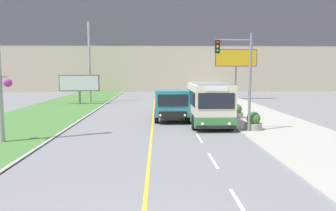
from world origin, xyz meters
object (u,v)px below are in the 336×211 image
at_px(dump_truck, 171,105).
at_px(billboard_small, 79,84).
at_px(traffic_light_mast, 240,70).
at_px(planter_round_second, 237,112).
at_px(planter_round_near, 253,122).
at_px(city_bus, 209,104).
at_px(billboard_large, 236,60).
at_px(utility_pole_far, 89,62).

xyz_separation_m(dump_truck, billboard_small, (-9.91, 12.34, 1.10)).
xyz_separation_m(dump_truck, traffic_light_mast, (4.00, -4.97, 2.64)).
bearing_deg(traffic_light_mast, planter_round_second, 77.80).
height_order(traffic_light_mast, planter_round_near, traffic_light_mast).
bearing_deg(billboard_small, city_bus, -50.12).
distance_m(city_bus, traffic_light_mast, 3.68).
bearing_deg(dump_truck, billboard_large, 62.64).
bearing_deg(dump_truck, planter_round_near, -41.84).
relative_size(utility_pole_far, traffic_light_mast, 1.57).
height_order(dump_truck, planter_round_second, dump_truck).
relative_size(dump_truck, planter_round_near, 6.05).
bearing_deg(traffic_light_mast, city_bus, 121.22).
bearing_deg(planter_round_second, dump_truck, -171.69).
bearing_deg(planter_round_near, billboard_small, 131.58).
bearing_deg(planter_round_second, billboard_large, 76.96).
bearing_deg(city_bus, planter_round_second, 50.72).
bearing_deg(billboard_large, billboard_small, -164.23).
height_order(billboard_large, billboard_small, billboard_large).
bearing_deg(utility_pole_far, billboard_small, -107.27).
distance_m(city_bus, planter_round_near, 3.33).
distance_m(billboard_large, billboard_small, 20.03).
height_order(utility_pole_far, billboard_small, utility_pole_far).
distance_m(planter_round_near, planter_round_second, 5.29).
bearing_deg(city_bus, dump_truck, 134.78).
bearing_deg(dump_truck, billboard_small, 128.77).
xyz_separation_m(city_bus, billboard_large, (6.64, 20.28, 3.64)).
height_order(dump_truck, planter_round_near, dump_truck).
relative_size(traffic_light_mast, planter_round_near, 5.25).
bearing_deg(planter_round_second, traffic_light_mast, -102.20).
bearing_deg(billboard_small, traffic_light_mast, -51.22).
distance_m(city_bus, billboard_small, 19.42).
distance_m(dump_truck, planter_round_second, 5.34).
bearing_deg(planter_round_near, utility_pole_far, 126.54).
bearing_deg(billboard_large, dump_truck, -117.36).
distance_m(billboard_large, planter_round_second, 18.01).
height_order(city_bus, utility_pole_far, utility_pole_far).
bearing_deg(traffic_light_mast, dump_truck, 128.80).
height_order(traffic_light_mast, billboard_large, billboard_large).
relative_size(city_bus, billboard_large, 0.83).
bearing_deg(city_bus, utility_pole_far, 124.20).
xyz_separation_m(dump_truck, planter_round_near, (5.04, -4.52, -0.64)).
bearing_deg(billboard_small, billboard_large, 15.77).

